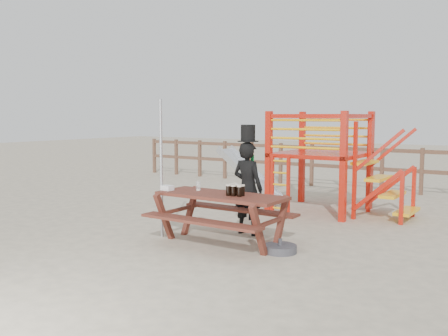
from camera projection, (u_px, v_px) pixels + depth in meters
ground at (215, 246)px, 7.73m from camera, size 60.00×60.00×0.00m
back_fence at (363, 163)px, 13.43m from camera, size 15.09×0.09×1.20m
playground_fort at (317, 160)px, 10.50m from camera, size 4.71×1.84×2.10m
picnic_table at (221, 213)px, 7.78m from camera, size 2.05×1.42×0.80m
man_with_hat at (248, 186)px, 8.40m from camera, size 0.61×0.43×1.86m
metal_pole at (161, 169)px, 8.18m from camera, size 0.05×0.05×2.28m
parasol_base at (280, 249)px, 7.34m from camera, size 0.49×0.49×0.21m
paper_bag at (167, 188)px, 8.13m from camera, size 0.19×0.15×0.08m
stout_pints at (235, 190)px, 7.60m from camera, size 0.28×0.27×0.17m
empty_glasses at (198, 186)px, 8.11m from camera, size 0.08×0.08×0.15m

